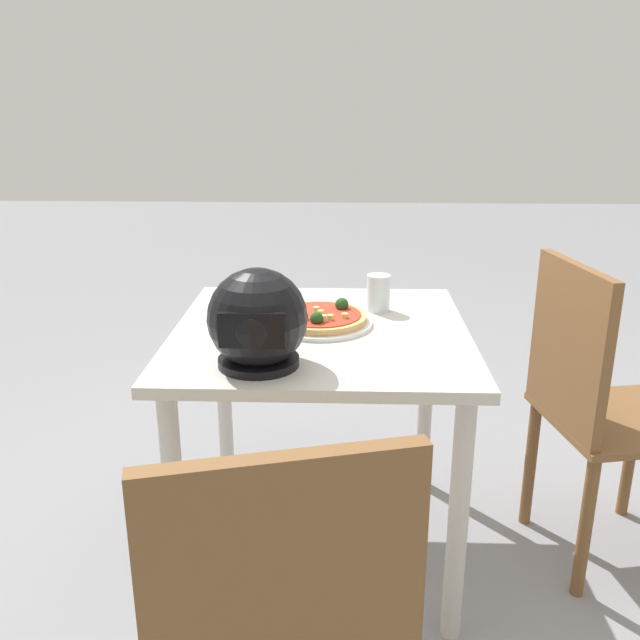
% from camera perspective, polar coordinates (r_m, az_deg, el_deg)
% --- Properties ---
extents(ground_plane, '(14.00, 14.00, 0.00)m').
position_cam_1_polar(ground_plane, '(2.22, 0.05, -18.19)').
color(ground_plane, gray).
extents(dining_table, '(0.81, 0.83, 0.70)m').
position_cam_1_polar(dining_table, '(1.92, 0.06, -3.64)').
color(dining_table, beige).
rests_on(dining_table, ground).
extents(pizza_plate, '(0.30, 0.30, 0.01)m').
position_cam_1_polar(pizza_plate, '(1.92, -0.06, -0.24)').
color(pizza_plate, white).
rests_on(pizza_plate, dining_table).
extents(pizza, '(0.27, 0.27, 0.05)m').
position_cam_1_polar(pizza, '(1.91, -0.01, 0.27)').
color(pizza, tan).
rests_on(pizza, pizza_plate).
extents(motorcycle_helmet, '(0.24, 0.24, 0.24)m').
position_cam_1_polar(motorcycle_helmet, '(1.60, -5.25, -0.05)').
color(motorcycle_helmet, black).
rests_on(motorcycle_helmet, dining_table).
extents(drinking_glass, '(0.07, 0.07, 0.11)m').
position_cam_1_polar(drinking_glass, '(2.03, 4.89, 2.26)').
color(drinking_glass, silver).
rests_on(drinking_glass, dining_table).
extents(chair_side, '(0.47, 0.47, 0.90)m').
position_cam_1_polar(chair_side, '(2.07, 21.92, -6.21)').
color(chair_side, brown).
rests_on(chair_side, ground).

